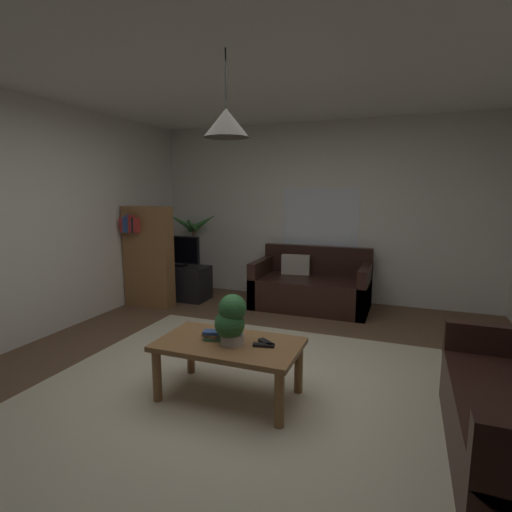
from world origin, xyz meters
TOP-DOWN VIEW (x-y plane):
  - floor at (0.00, 0.00)m, footprint 4.98×5.80m
  - rug at (0.00, -0.20)m, footprint 3.24×3.19m
  - wall_back at (0.00, 2.93)m, footprint 5.10×0.06m
  - wall_left at (-2.52, 0.00)m, footprint 0.06×5.80m
  - ceiling at (0.00, 0.00)m, footprint 4.98×5.80m
  - window_pane at (0.02, 2.90)m, footprint 1.12×0.01m
  - couch_under_window at (0.02, 2.41)m, footprint 1.56×0.86m
  - coffee_table at (-0.02, -0.23)m, footprint 1.11×0.63m
  - book_on_table_0 at (-0.16, -0.22)m, footprint 0.16×0.14m
  - book_on_table_1 at (-0.18, -0.22)m, footprint 0.13×0.11m
  - book_on_table_2 at (-0.17, -0.22)m, footprint 0.15×0.11m
  - remote_on_table_0 at (0.26, -0.16)m, footprint 0.16×0.14m
  - remote_on_table_1 at (0.26, -0.22)m, footprint 0.17×0.08m
  - potted_plant_on_table at (0.01, -0.25)m, footprint 0.24×0.25m
  - tv_stand at (-1.94, 2.15)m, footprint 0.90×0.44m
  - tv at (-1.94, 2.13)m, footprint 0.71×0.16m
  - potted_palm_corner at (-1.98, 2.68)m, footprint 0.83×0.76m
  - bookshelf_corner at (-2.13, 1.66)m, footprint 0.70×0.31m
  - pendant_lamp at (-0.02, -0.23)m, footprint 0.33×0.33m

SIDE VIEW (x-z plane):
  - floor at x=0.00m, z-range -0.02..0.00m
  - rug at x=0.00m, z-range 0.00..0.01m
  - tv_stand at x=-1.94m, z-range 0.00..0.50m
  - couch_under_window at x=0.02m, z-range -0.14..0.68m
  - coffee_table at x=-0.02m, z-range 0.16..0.61m
  - book_on_table_0 at x=-0.16m, z-range 0.45..0.48m
  - remote_on_table_0 at x=0.26m, z-range 0.45..0.48m
  - remote_on_table_1 at x=0.26m, z-range 0.45..0.48m
  - book_on_table_1 at x=-0.18m, z-range 0.48..0.50m
  - book_on_table_2 at x=-0.17m, z-range 0.50..0.52m
  - potted_palm_corner at x=-1.98m, z-range -0.10..1.22m
  - potted_plant_on_table at x=0.01m, z-range 0.46..0.85m
  - bookshelf_corner at x=-2.13m, z-range 0.02..1.42m
  - tv at x=-1.94m, z-range 0.50..0.95m
  - window_pane at x=0.02m, z-range 0.63..1.63m
  - wall_back at x=0.00m, z-range 0.00..2.59m
  - wall_left at x=-2.52m, z-range 0.00..2.59m
  - pendant_lamp at x=-0.02m, z-range 1.79..2.39m
  - ceiling at x=0.00m, z-range 2.59..2.61m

